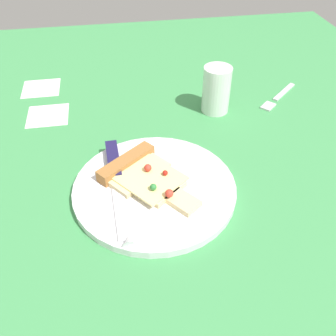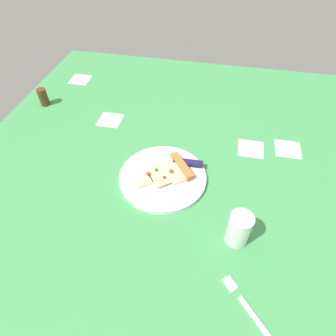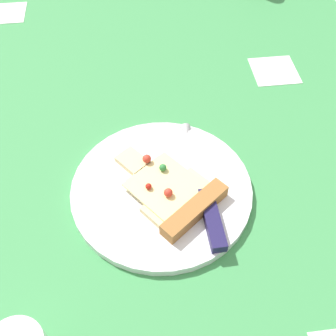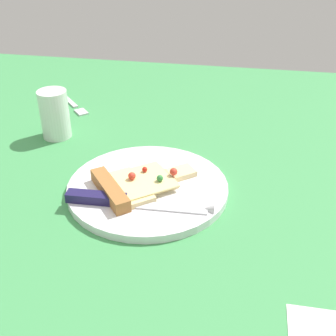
% 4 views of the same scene
% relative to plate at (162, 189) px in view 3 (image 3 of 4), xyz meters
% --- Properties ---
extents(ground_plane, '(1.53, 1.53, 0.03)m').
position_rel_plate_xyz_m(ground_plane, '(0.06, -0.07, -0.02)').
color(ground_plane, '#3D8C4C').
rests_on(ground_plane, ground).
extents(plate, '(0.28, 0.28, 0.01)m').
position_rel_plate_xyz_m(plate, '(0.00, 0.00, 0.00)').
color(plate, silver).
rests_on(plate, ground_plane).
extents(pizza_slice, '(0.17, 0.19, 0.03)m').
position_rel_plate_xyz_m(pizza_slice, '(0.02, -0.02, 0.02)').
color(pizza_slice, beige).
rests_on(pizza_slice, plate).
extents(knife, '(0.03, 0.24, 0.02)m').
position_rel_plate_xyz_m(knife, '(0.06, -0.02, 0.01)').
color(knife, silver).
rests_on(knife, plate).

